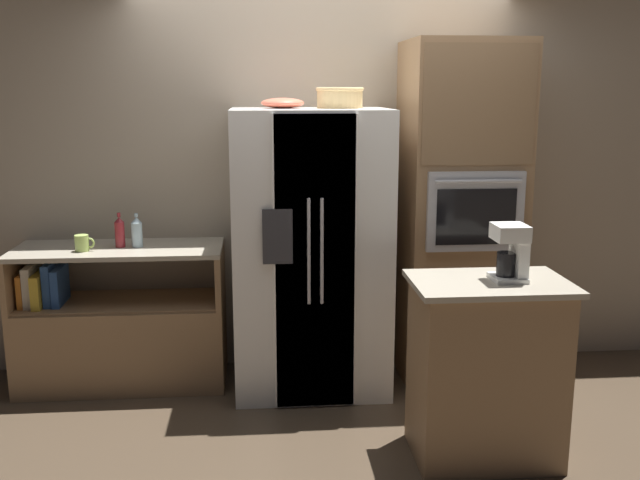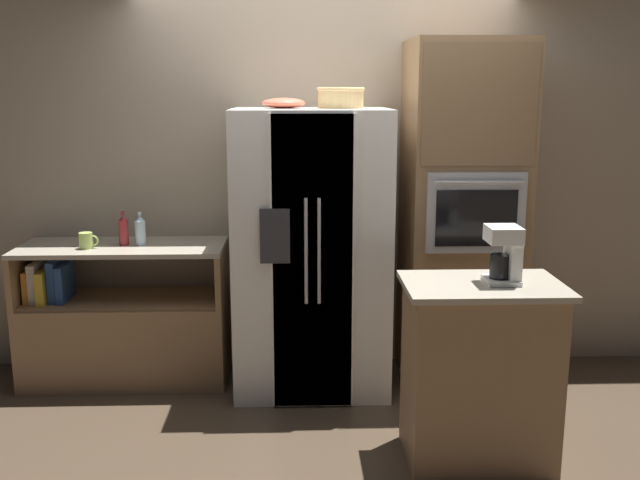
# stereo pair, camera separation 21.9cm
# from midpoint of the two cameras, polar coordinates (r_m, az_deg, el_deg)

# --- Properties ---
(ground_plane) EXTENTS (20.00, 20.00, 0.00)m
(ground_plane) POSITION_cam_midpoint_polar(r_m,az_deg,el_deg) (4.76, 2.01, -11.70)
(ground_plane) COLOR #4C3D2D
(wall_back) EXTENTS (12.00, 0.06, 2.80)m
(wall_back) POSITION_cam_midpoint_polar(r_m,az_deg,el_deg) (4.89, 1.72, 6.00)
(wall_back) COLOR tan
(wall_back) RESTS_ON ground_plane
(counter_left) EXTENTS (1.32, 0.55, 0.92)m
(counter_left) POSITION_cam_midpoint_polar(r_m,az_deg,el_deg) (4.92, -14.15, -7.02)
(counter_left) COLOR #93704C
(counter_left) RESTS_ON ground_plane
(refrigerator) EXTENTS (0.97, 0.81, 1.79)m
(refrigerator) POSITION_cam_midpoint_polar(r_m,az_deg,el_deg) (4.55, 0.67, -0.88)
(refrigerator) COLOR white
(refrigerator) RESTS_ON ground_plane
(wall_oven) EXTENTS (0.72, 0.74, 2.21)m
(wall_oven) POSITION_cam_midpoint_polar(r_m,az_deg,el_deg) (4.70, 12.59, 1.88)
(wall_oven) COLOR #93704C
(wall_oven) RESTS_ON ground_plane
(island_counter) EXTENTS (0.80, 0.54, 0.96)m
(island_counter) POSITION_cam_midpoint_polar(r_m,az_deg,el_deg) (3.83, 14.22, -10.26)
(island_counter) COLOR #93704C
(island_counter) RESTS_ON ground_plane
(wicker_basket) EXTENTS (0.30, 0.30, 0.13)m
(wicker_basket) POSITION_cam_midpoint_polar(r_m,az_deg,el_deg) (4.48, 3.11, 11.35)
(wicker_basket) COLOR tan
(wicker_basket) RESTS_ON refrigerator
(fruit_bowl) EXTENTS (0.27, 0.27, 0.06)m
(fruit_bowl) POSITION_cam_midpoint_polar(r_m,az_deg,el_deg) (4.47, -1.50, 10.90)
(fruit_bowl) COLOR #DB664C
(fruit_bowl) RESTS_ON refrigerator
(bottle_tall) EXTENTS (0.07, 0.07, 0.22)m
(bottle_tall) POSITION_cam_midpoint_polar(r_m,az_deg,el_deg) (4.73, -12.90, 0.78)
(bottle_tall) COLOR silver
(bottle_tall) RESTS_ON counter_left
(bottle_short) EXTENTS (0.06, 0.06, 0.22)m
(bottle_short) POSITION_cam_midpoint_polar(r_m,az_deg,el_deg) (4.75, -14.18, 0.79)
(bottle_short) COLOR maroon
(bottle_short) RESTS_ON counter_left
(mug) EXTENTS (0.12, 0.09, 0.10)m
(mug) POSITION_cam_midpoint_polar(r_m,az_deg,el_deg) (4.72, -16.93, -0.05)
(mug) COLOR #B2D166
(mug) RESTS_ON counter_left
(coffee_maker) EXTENTS (0.16, 0.18, 0.29)m
(coffee_maker) POSITION_cam_midpoint_polar(r_m,az_deg,el_deg) (3.68, 16.33, -0.96)
(coffee_maker) COLOR white
(coffee_maker) RESTS_ON island_counter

